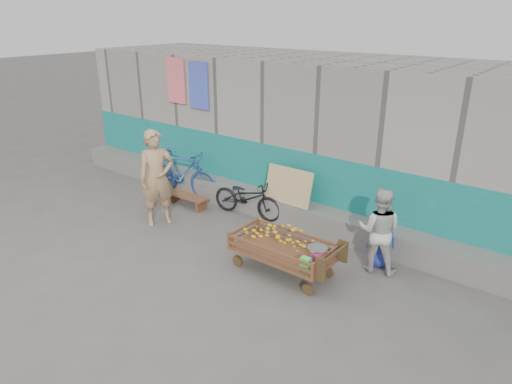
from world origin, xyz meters
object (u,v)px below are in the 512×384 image
Objects in this scene: banana_cart at (281,243)px; bicycle_dark at (247,197)px; bench at (187,198)px; woman at (379,230)px; bicycle_blue at (183,173)px; child at (381,240)px; vendor_man at (157,178)px.

bicycle_dark reaches higher than banana_cart.
banana_cart is 1.76× the size of bench.
bicycle_dark is at bearing 142.56° from banana_cart.
woman is 4.79m from bicycle_blue.
banana_cart is at bearing -134.21° from bicycle_dark.
banana_cart is 1.90× the size of child.
bicycle_dark is at bearing -22.92° from woman.
woman is at bearing 39.42° from banana_cart.
bicycle_dark is (-2.93, 0.36, -0.29)m from woman.
banana_cart is at bearing 10.63° from child.
bicycle_blue is (-3.59, 1.34, 0.02)m from banana_cart.
bicycle_dark is at bearing -13.18° from vendor_man.
bench is at bearing -30.53° from child.
bench is 0.65× the size of bicycle_dark.
bicycle_dark is (-2.93, 0.21, -0.06)m from child.
bicycle_blue reaches higher than bench.
woman is 0.28m from child.
bicycle_blue reaches higher than banana_cart.
bicycle_dark is 1.85m from bicycle_blue.
vendor_man is (-2.90, 0.03, 0.43)m from banana_cart.
vendor_man is at bearing -17.95° from child.
child is at bearing -46.69° from vendor_man.
child is at bearing -105.86° from woman.
bench is at bearing -137.25° from bicycle_blue.
child is 2.94m from bicycle_dark.
child reaches higher than bench.
woman is at bearing -48.69° from vendor_man.
banana_cart is 1.26× the size of woman.
vendor_man reaches higher than woman.
woman reaches higher than child.
woman is at bearing 0.33° from bench.
bicycle_dark is 0.87× the size of bicycle_blue.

